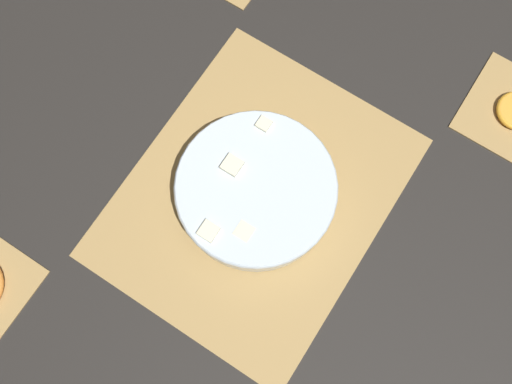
{
  "coord_description": "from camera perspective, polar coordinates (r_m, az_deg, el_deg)",
  "views": [
    {
      "loc": [
        0.21,
        0.14,
        0.92
      ],
      "look_at": [
        0.0,
        0.0,
        0.03
      ],
      "focal_mm": 42.0,
      "sensor_mm": 36.0,
      "label": 1
    }
  ],
  "objects": [
    {
      "name": "fruit_salad_bowl",
      "position": [
        0.91,
        -0.03,
        0.14
      ],
      "size": [
        0.25,
        0.25,
        0.07
      ],
      "color": "silver",
      "rests_on": "bamboo_mat_center"
    },
    {
      "name": "ground_plane",
      "position": [
        0.95,
        0.0,
        -0.48
      ],
      "size": [
        6.0,
        6.0,
        0.0
      ],
      "primitive_type": "plane",
      "color": "black"
    },
    {
      "name": "bamboo_mat_center",
      "position": [
        0.95,
        0.0,
        -0.43
      ],
      "size": [
        0.47,
        0.38,
        0.01
      ],
      "color": "#A8844C",
      "rests_on": "ground_plane"
    }
  ]
}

